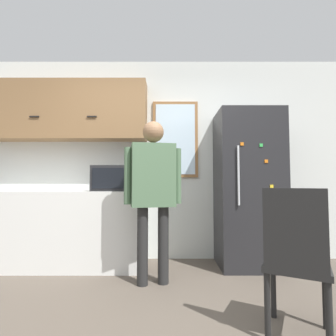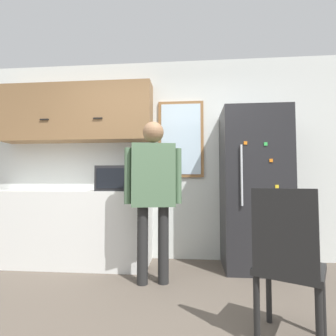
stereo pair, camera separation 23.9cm
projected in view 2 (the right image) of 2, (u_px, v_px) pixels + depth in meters
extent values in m
cube|color=silver|center=(163.00, 158.00, 3.61)|extent=(6.00, 0.06, 2.70)
cube|color=silver|center=(68.00, 227.00, 3.32)|extent=(2.07, 0.64, 0.92)
cube|color=olive|center=(76.00, 113.00, 3.57)|extent=(2.07, 0.30, 0.78)
cube|color=black|center=(44.00, 119.00, 3.43)|extent=(0.12, 0.01, 0.01)
cube|color=black|center=(98.00, 118.00, 3.37)|extent=(0.12, 0.01, 0.01)
cube|color=#232326|center=(120.00, 179.00, 3.23)|extent=(0.52, 0.37, 0.30)
cube|color=black|center=(112.00, 178.00, 3.04)|extent=(0.36, 0.01, 0.24)
cube|color=#B2B2B2|center=(134.00, 178.00, 3.02)|extent=(0.07, 0.01, 0.24)
cylinder|color=black|center=(143.00, 245.00, 2.64)|extent=(0.11, 0.11, 0.77)
cylinder|color=black|center=(163.00, 244.00, 2.66)|extent=(0.11, 0.11, 0.77)
cube|color=#4C6B4C|center=(153.00, 175.00, 2.69)|extent=(0.47, 0.30, 0.64)
sphere|color=#8C6647|center=(153.00, 132.00, 2.72)|extent=(0.22, 0.22, 0.22)
cylinder|color=#4C6B4C|center=(128.00, 176.00, 2.66)|extent=(0.07, 0.07, 0.57)
cylinder|color=#4C6B4C|center=(178.00, 176.00, 2.72)|extent=(0.07, 0.07, 0.57)
cube|color=#232326|center=(254.00, 188.00, 3.14)|extent=(0.76, 0.63, 1.89)
cylinder|color=silver|center=(242.00, 175.00, 2.83)|extent=(0.02, 0.02, 0.66)
cube|color=orange|center=(271.00, 160.00, 2.83)|extent=(0.04, 0.01, 0.04)
cube|color=green|center=(266.00, 144.00, 2.84)|extent=(0.04, 0.01, 0.04)
cube|color=yellow|center=(277.00, 187.00, 2.81)|extent=(0.04, 0.01, 0.04)
cube|color=orange|center=(245.00, 143.00, 2.86)|extent=(0.04, 0.01, 0.04)
cube|color=black|center=(290.00, 269.00, 1.70)|extent=(0.54, 0.54, 0.04)
cylinder|color=black|center=(323.00, 303.00, 1.74)|extent=(0.04, 0.04, 0.43)
cylinder|color=black|center=(269.00, 291.00, 1.92)|extent=(0.04, 0.04, 0.43)
cylinder|color=black|center=(320.00, 327.00, 1.45)|extent=(0.04, 0.04, 0.43)
cylinder|color=black|center=(257.00, 310.00, 1.64)|extent=(0.04, 0.04, 0.43)
cube|color=black|center=(284.00, 231.00, 1.56)|extent=(0.34, 0.21, 0.51)
cube|color=olive|center=(181.00, 139.00, 3.56)|extent=(0.61, 0.04, 1.04)
cube|color=silver|center=(181.00, 139.00, 3.54)|extent=(0.53, 0.01, 0.96)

